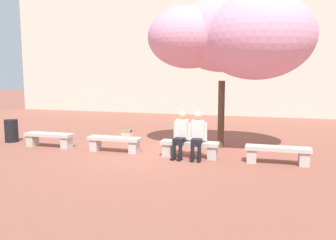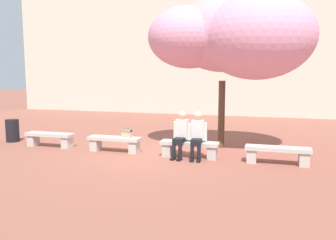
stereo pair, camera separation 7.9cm
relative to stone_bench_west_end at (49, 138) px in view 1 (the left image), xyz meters
name	(u,v)px [view 1 (the left image)]	position (x,y,z in m)	size (l,w,h in m)	color
ground_plane	(151,154)	(3.48, 0.00, -0.30)	(100.00, 100.00, 0.00)	#8E5142
building_facade	(221,28)	(3.48, 12.91, 5.16)	(28.00, 4.00, 10.91)	beige
stone_bench_west_end	(49,138)	(0.00, 0.00, 0.00)	(1.63, 0.46, 0.45)	#BCB7AD
stone_bench_near_west	(114,142)	(2.32, 0.00, 0.00)	(1.63, 0.46, 0.45)	#BCB7AD
stone_bench_center	(190,147)	(4.64, 0.00, 0.00)	(1.63, 0.46, 0.45)	#BCB7AD
stone_bench_near_east	(277,153)	(6.96, 0.00, 0.00)	(1.63, 0.46, 0.45)	#BCB7AD
person_seated_left	(181,133)	(4.41, -0.05, 0.40)	(0.51, 0.70, 1.29)	black
person_seated_right	(197,133)	(4.87, -0.05, 0.40)	(0.51, 0.71, 1.29)	black
handbag	(126,133)	(2.71, 0.03, 0.28)	(0.30, 0.15, 0.34)	tan
cherry_tree_main	(230,37)	(5.49, 1.51, 3.14)	(4.99, 3.23, 4.66)	#513828
trash_bin	(11,131)	(-1.81, 0.33, 0.09)	(0.44, 0.44, 0.78)	black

